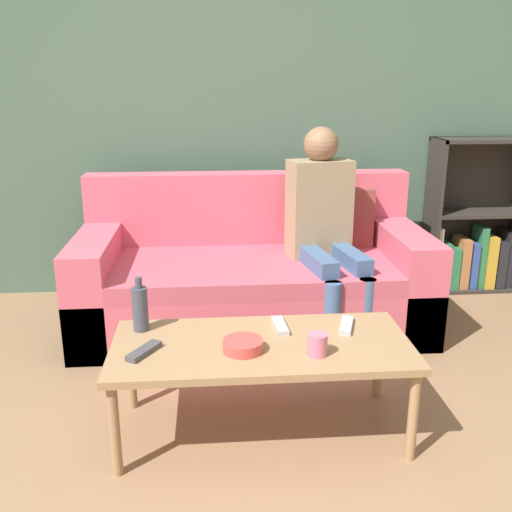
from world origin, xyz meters
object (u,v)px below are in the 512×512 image
at_px(person_adult, 324,218).
at_px(bottle, 140,308).
at_px(couch, 253,278).
at_px(bookshelf, 472,236).
at_px(tv_remote_1, 346,325).
at_px(snack_bowl, 243,345).
at_px(coffee_table, 261,351).
at_px(cup_near, 317,345).
at_px(tv_remote_2, 280,326).
at_px(tv_remote_0, 144,351).

bearing_deg(person_adult, bottle, -147.38).
height_order(couch, bookshelf, bookshelf).
xyz_separation_m(bookshelf, tv_remote_1, (-1.25, -1.52, 0.04)).
bearing_deg(bottle, couch, 60.54).
relative_size(couch, bookshelf, 1.91).
relative_size(person_adult, bottle, 4.96).
distance_m(snack_bowl, bottle, 0.48).
relative_size(coffee_table, cup_near, 13.83).
bearing_deg(tv_remote_2, cup_near, -70.45).
height_order(couch, bottle, couch).
distance_m(person_adult, tv_remote_0, 1.45).
bearing_deg(person_adult, couch, 157.04).
bearing_deg(cup_near, person_adult, 77.94).
height_order(tv_remote_1, snack_bowl, snack_bowl).
bearing_deg(bookshelf, cup_near, -129.01).
bearing_deg(snack_bowl, couch, 83.73).
bearing_deg(cup_near, tv_remote_2, 113.53).
height_order(coffee_table, tv_remote_2, tv_remote_2).
bearing_deg(tv_remote_0, couch, 98.70).
height_order(bookshelf, tv_remote_2, bookshelf).
bearing_deg(snack_bowl, tv_remote_2, 49.54).
xyz_separation_m(cup_near, tv_remote_0, (-0.66, 0.06, -0.03)).
bearing_deg(bottle, bookshelf, 34.74).
bearing_deg(coffee_table, tv_remote_1, 17.10).
bearing_deg(couch, tv_remote_1, -72.60).
distance_m(coffee_table, person_adult, 1.18).
bearing_deg(bookshelf, snack_bowl, -135.10).
bearing_deg(tv_remote_0, snack_bowl, 31.13).
xyz_separation_m(tv_remote_1, tv_remote_2, (-0.28, 0.02, 0.00)).
relative_size(coffee_table, tv_remote_0, 7.08).
xyz_separation_m(bookshelf, bottle, (-2.12, -1.47, 0.13)).
relative_size(bookshelf, tv_remote_1, 5.94).
height_order(bookshelf, snack_bowl, bookshelf).
bearing_deg(tv_remote_0, coffee_table, 39.11).
height_order(bookshelf, person_adult, person_adult).
relative_size(bookshelf, cup_near, 12.09).
distance_m(cup_near, bottle, 0.76).
relative_size(bookshelf, tv_remote_2, 6.07).
height_order(bookshelf, coffee_table, bookshelf).
bearing_deg(cup_near, tv_remote_0, 174.47).
distance_m(cup_near, tv_remote_0, 0.67).
height_order(cup_near, tv_remote_2, cup_near).
distance_m(bookshelf, snack_bowl, 2.40).
xyz_separation_m(couch, coffee_table, (-0.05, -1.13, 0.08)).
relative_size(coffee_table, person_adult, 1.03).
bearing_deg(couch, bookshelf, 17.67).
xyz_separation_m(tv_remote_0, tv_remote_1, (0.83, 0.17, 0.00)).
xyz_separation_m(coffee_table, snack_bowl, (-0.08, -0.06, 0.06)).
height_order(coffee_table, tv_remote_1, tv_remote_1).
xyz_separation_m(tv_remote_0, bottle, (-0.03, 0.22, 0.09)).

